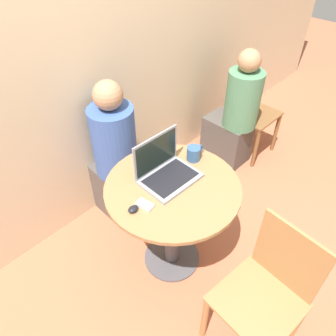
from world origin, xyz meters
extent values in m
plane|color=#B26042|center=(0.00, 0.00, 0.00)|extent=(12.00, 12.00, 0.00)
cube|color=beige|center=(0.00, 0.84, 1.30)|extent=(7.00, 0.05, 2.60)
cylinder|color=#4C4C51|center=(0.00, 0.00, 0.01)|extent=(0.39, 0.39, 0.02)
cylinder|color=#4C4C51|center=(0.00, 0.00, 0.36)|extent=(0.10, 0.10, 0.69)
cylinder|color=olive|center=(0.00, 0.00, 0.72)|extent=(0.80, 0.80, 0.02)
cube|color=gray|center=(0.03, 0.04, 0.74)|extent=(0.34, 0.25, 0.02)
cube|color=black|center=(0.03, 0.04, 0.75)|extent=(0.30, 0.20, 0.00)
cube|color=gray|center=(0.03, 0.16, 0.87)|extent=(0.33, 0.02, 0.24)
cube|color=black|center=(0.03, 0.16, 0.87)|extent=(0.31, 0.01, 0.21)
cube|color=silver|center=(-0.22, 0.01, 0.74)|extent=(0.07, 0.11, 0.02)
ellipsoid|color=black|center=(-0.29, 0.02, 0.75)|extent=(0.06, 0.05, 0.03)
cylinder|color=#335684|center=(0.27, 0.07, 0.78)|extent=(0.09, 0.09, 0.09)
torus|color=#335684|center=(0.33, 0.07, 0.78)|extent=(0.07, 0.02, 0.07)
cylinder|color=#9E7042|center=(-0.26, -0.50, 0.21)|extent=(0.04, 0.04, 0.43)
cylinder|color=#9E7042|center=(0.09, -0.53, 0.21)|extent=(0.04, 0.04, 0.43)
cylinder|color=#9E7042|center=(0.06, -0.89, 0.21)|extent=(0.04, 0.04, 0.43)
cube|color=#9E7042|center=(-0.10, -0.69, 0.44)|extent=(0.44, 0.44, 0.02)
cube|color=#9E7042|center=(0.09, -0.71, 0.65)|extent=(0.05, 0.37, 0.41)
cube|color=#4C4742|center=(0.07, 0.73, 0.22)|extent=(0.31, 0.45, 0.44)
cylinder|color=#38569E|center=(0.07, 0.62, 0.70)|extent=(0.31, 0.31, 0.52)
sphere|color=#A87A56|center=(0.07, 0.62, 1.06)|extent=(0.19, 0.19, 0.19)
cylinder|color=brown|center=(1.27, 0.14, 0.21)|extent=(0.04, 0.04, 0.42)
cylinder|color=brown|center=(1.63, 0.13, 0.21)|extent=(0.04, 0.04, 0.42)
cylinder|color=brown|center=(1.28, 0.49, 0.21)|extent=(0.04, 0.04, 0.42)
cylinder|color=brown|center=(1.64, 0.49, 0.21)|extent=(0.04, 0.04, 0.42)
cube|color=brown|center=(1.45, 0.31, 0.43)|extent=(0.40, 0.40, 0.02)
cube|color=brown|center=(1.46, 0.50, 0.63)|extent=(0.37, 0.02, 0.39)
cube|color=#4C4742|center=(1.21, 0.42, 0.21)|extent=(0.28, 0.41, 0.43)
cylinder|color=#4C7F5B|center=(1.20, 0.31, 0.67)|extent=(0.29, 0.29, 0.50)
sphere|color=#A87A56|center=(1.20, 0.31, 1.02)|extent=(0.18, 0.18, 0.18)
camera|label=1|loc=(-1.00, -0.91, 2.06)|focal=35.00mm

